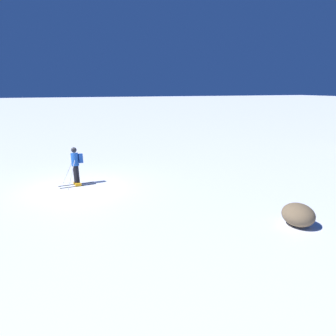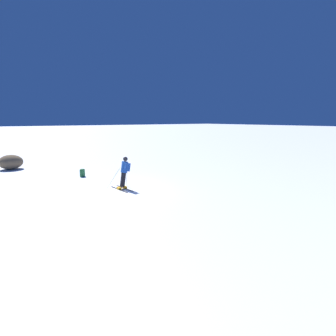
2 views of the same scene
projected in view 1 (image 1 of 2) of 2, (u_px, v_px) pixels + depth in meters
ground_plane at (79, 188)px, 14.88m from camera, size 300.00×300.00×0.00m
skier at (76, 164)px, 15.22m from camera, size 1.28×1.69×1.78m
exposed_boulder_1 at (298, 215)px, 10.75m from camera, size 1.15×0.98×0.75m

